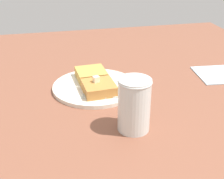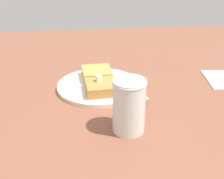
# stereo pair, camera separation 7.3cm
# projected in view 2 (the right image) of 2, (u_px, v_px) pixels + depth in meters

# --- Properties ---
(table_surface) EXTENTS (1.07, 1.07, 0.03)m
(table_surface) POSITION_uv_depth(u_px,v_px,m) (136.00, 86.00, 0.88)
(table_surface) COLOR brown
(table_surface) RESTS_ON ground
(plate) EXTENTS (0.22, 0.22, 0.01)m
(plate) POSITION_uv_depth(u_px,v_px,m) (99.00, 86.00, 0.83)
(plate) COLOR silver
(plate) RESTS_ON table_surface
(toast_slice_left) EXTENTS (0.09, 0.08, 0.03)m
(toast_slice_left) POSITION_uv_depth(u_px,v_px,m) (101.00, 87.00, 0.79)
(toast_slice_left) COLOR #BC7B3A
(toast_slice_left) RESTS_ON plate
(toast_slice_middle) EXTENTS (0.09, 0.08, 0.03)m
(toast_slice_middle) POSITION_uv_depth(u_px,v_px,m) (97.00, 74.00, 0.86)
(toast_slice_middle) COLOR gold
(toast_slice_middle) RESTS_ON plate
(butter_pat_primary) EXTENTS (0.02, 0.02, 0.01)m
(butter_pat_primary) POSITION_uv_depth(u_px,v_px,m) (99.00, 78.00, 0.79)
(butter_pat_primary) COLOR #F4E9C6
(butter_pat_primary) RESTS_ON toast_slice_left
(fork) EXTENTS (0.05, 0.16, 0.00)m
(fork) POSITION_uv_depth(u_px,v_px,m) (112.00, 96.00, 0.77)
(fork) COLOR silver
(fork) RESTS_ON plate
(syrup_jar) EXTENTS (0.07, 0.07, 0.11)m
(syrup_jar) POSITION_uv_depth(u_px,v_px,m) (129.00, 109.00, 0.63)
(syrup_jar) COLOR #441D09
(syrup_jar) RESTS_ON table_surface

